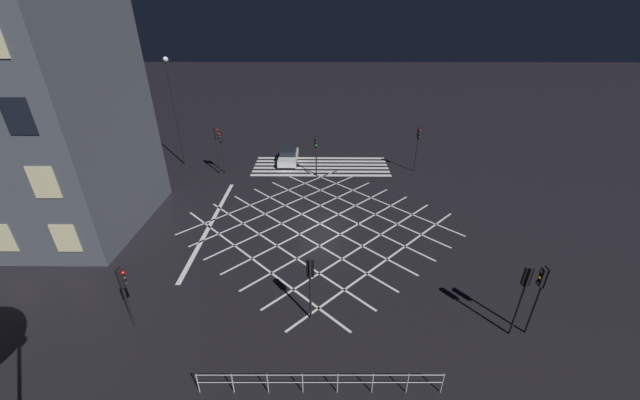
{
  "coord_description": "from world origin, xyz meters",
  "views": [
    {
      "loc": [
        -0.19,
        21.83,
        13.23
      ],
      "look_at": [
        0.0,
        0.0,
        1.92
      ],
      "focal_mm": 20.0,
      "sensor_mm": 36.0,
      "label": 1
    }
  ],
  "objects_px": {
    "traffic_light_se_main": "(217,141)",
    "traffic_light_nw_main": "(539,288)",
    "traffic_light_ne_main": "(124,286)",
    "street_lamp_west": "(173,97)",
    "waiting_car": "(288,156)",
    "traffic_light_nw_cross": "(524,287)",
    "traffic_light_median_north": "(310,276)",
    "traffic_light_sw_cross": "(418,141)",
    "traffic_light_se_cross": "(221,144)",
    "traffic_light_median_south": "(316,148)"
  },
  "relations": [
    {
      "from": "traffic_light_nw_cross",
      "to": "traffic_light_ne_main",
      "type": "bearing_deg",
      "value": 89.24
    },
    {
      "from": "waiting_car",
      "to": "traffic_light_nw_cross",
      "type": "bearing_deg",
      "value": 29.22
    },
    {
      "from": "traffic_light_nw_main",
      "to": "traffic_light_ne_main",
      "type": "relative_size",
      "value": 1.11
    },
    {
      "from": "traffic_light_ne_main",
      "to": "traffic_light_median_south",
      "type": "bearing_deg",
      "value": 65.61
    },
    {
      "from": "traffic_light_se_main",
      "to": "traffic_light_median_north",
      "type": "relative_size",
      "value": 1.27
    },
    {
      "from": "traffic_light_median_south",
      "to": "traffic_light_nw_cross",
      "type": "bearing_deg",
      "value": 26.83
    },
    {
      "from": "traffic_light_se_cross",
      "to": "traffic_light_se_main",
      "type": "bearing_deg",
      "value": -60.53
    },
    {
      "from": "traffic_light_nw_main",
      "to": "traffic_light_nw_cross",
      "type": "bearing_deg",
      "value": -0.15
    },
    {
      "from": "traffic_light_nw_main",
      "to": "traffic_light_ne_main",
      "type": "distance_m",
      "value": 18.36
    },
    {
      "from": "traffic_light_sw_cross",
      "to": "traffic_light_se_cross",
      "type": "bearing_deg",
      "value": -88.19
    },
    {
      "from": "traffic_light_sw_cross",
      "to": "traffic_light_median_north",
      "type": "relative_size",
      "value": 1.22
    },
    {
      "from": "traffic_light_se_cross",
      "to": "street_lamp_west",
      "type": "height_order",
      "value": "street_lamp_west"
    },
    {
      "from": "street_lamp_west",
      "to": "traffic_light_nw_main",
      "type": "bearing_deg",
      "value": 137.78
    },
    {
      "from": "traffic_light_se_main",
      "to": "traffic_light_median_south",
      "type": "relative_size",
      "value": 1.19
    },
    {
      "from": "traffic_light_sw_cross",
      "to": "waiting_car",
      "type": "height_order",
      "value": "traffic_light_sw_cross"
    },
    {
      "from": "traffic_light_nw_main",
      "to": "traffic_light_nw_cross",
      "type": "relative_size",
      "value": 1.0
    },
    {
      "from": "traffic_light_ne_main",
      "to": "waiting_car",
      "type": "height_order",
      "value": "traffic_light_ne_main"
    },
    {
      "from": "traffic_light_se_main",
      "to": "traffic_light_sw_cross",
      "type": "bearing_deg",
      "value": 2.3
    },
    {
      "from": "traffic_light_ne_main",
      "to": "street_lamp_west",
      "type": "height_order",
      "value": "street_lamp_west"
    },
    {
      "from": "traffic_light_median_north",
      "to": "traffic_light_median_south",
      "type": "relative_size",
      "value": 0.93
    },
    {
      "from": "traffic_light_se_cross",
      "to": "traffic_light_median_south",
      "type": "xyz_separation_m",
      "value": [
        -8.66,
        0.39,
        -0.22
      ]
    },
    {
      "from": "traffic_light_se_cross",
      "to": "traffic_light_nw_main",
      "type": "relative_size",
      "value": 1.06
    },
    {
      "from": "traffic_light_sw_cross",
      "to": "traffic_light_ne_main",
      "type": "height_order",
      "value": "traffic_light_sw_cross"
    },
    {
      "from": "traffic_light_se_main",
      "to": "waiting_car",
      "type": "bearing_deg",
      "value": 27.31
    },
    {
      "from": "traffic_light_nw_cross",
      "to": "traffic_light_median_north",
      "type": "bearing_deg",
      "value": 84.35
    },
    {
      "from": "traffic_light_se_cross",
      "to": "traffic_light_se_main",
      "type": "xyz_separation_m",
      "value": [
        0.3,
        0.17,
        0.26
      ]
    },
    {
      "from": "traffic_light_ne_main",
      "to": "traffic_light_median_north",
      "type": "xyz_separation_m",
      "value": [
        -8.34,
        -0.69,
        0.05
      ]
    },
    {
      "from": "street_lamp_west",
      "to": "waiting_car",
      "type": "distance_m",
      "value": 11.96
    },
    {
      "from": "traffic_light_nw_main",
      "to": "traffic_light_ne_main",
      "type": "xyz_separation_m",
      "value": [
        18.36,
        -0.23,
        -0.27
      ]
    },
    {
      "from": "traffic_light_se_main",
      "to": "traffic_light_nw_main",
      "type": "height_order",
      "value": "traffic_light_se_main"
    },
    {
      "from": "traffic_light_se_main",
      "to": "traffic_light_nw_main",
      "type": "relative_size",
      "value": 1.17
    },
    {
      "from": "traffic_light_ne_main",
      "to": "waiting_car",
      "type": "xyz_separation_m",
      "value": [
        -5.42,
        -21.66,
        -1.84
      ]
    },
    {
      "from": "traffic_light_se_main",
      "to": "street_lamp_west",
      "type": "relative_size",
      "value": 0.44
    },
    {
      "from": "traffic_light_se_main",
      "to": "traffic_light_ne_main",
      "type": "height_order",
      "value": "traffic_light_se_main"
    },
    {
      "from": "traffic_light_sw_cross",
      "to": "street_lamp_west",
      "type": "xyz_separation_m",
      "value": [
        22.56,
        -1.61,
        3.57
      ]
    },
    {
      "from": "traffic_light_ne_main",
      "to": "traffic_light_median_south",
      "type": "relative_size",
      "value": 0.92
    },
    {
      "from": "traffic_light_median_south",
      "to": "traffic_light_nw_main",
      "type": "bearing_deg",
      "value": 28.5
    },
    {
      "from": "traffic_light_nw_main",
      "to": "traffic_light_sw_cross",
      "type": "height_order",
      "value": "traffic_light_sw_cross"
    },
    {
      "from": "traffic_light_se_cross",
      "to": "traffic_light_nw_cross",
      "type": "height_order",
      "value": "traffic_light_se_cross"
    },
    {
      "from": "traffic_light_nw_cross",
      "to": "traffic_light_median_north",
      "type": "relative_size",
      "value": 1.09
    },
    {
      "from": "traffic_light_median_north",
      "to": "street_lamp_west",
      "type": "distance_m",
      "value": 24.48
    },
    {
      "from": "traffic_light_sw_cross",
      "to": "traffic_light_se_main",
      "type": "bearing_deg",
      "value": -87.7
    },
    {
      "from": "traffic_light_ne_main",
      "to": "traffic_light_nw_cross",
      "type": "relative_size",
      "value": 0.9
    },
    {
      "from": "traffic_light_se_cross",
      "to": "street_lamp_west",
      "type": "relative_size",
      "value": 0.4
    },
    {
      "from": "traffic_light_ne_main",
      "to": "traffic_light_median_south",
      "type": "xyz_separation_m",
      "value": [
        -8.3,
        -18.3,
        0.22
      ]
    },
    {
      "from": "traffic_light_median_south",
      "to": "traffic_light_ne_main",
      "type": "bearing_deg",
      "value": -24.39
    },
    {
      "from": "traffic_light_sw_cross",
      "to": "waiting_car",
      "type": "relative_size",
      "value": 0.99
    },
    {
      "from": "traffic_light_ne_main",
      "to": "waiting_car",
      "type": "distance_m",
      "value": 22.41
    },
    {
      "from": "traffic_light_se_cross",
      "to": "traffic_light_nw_cross",
      "type": "distance_m",
      "value": 26.14
    },
    {
      "from": "traffic_light_median_south",
      "to": "traffic_light_se_main",
      "type": "bearing_deg",
      "value": -91.43
    }
  ]
}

